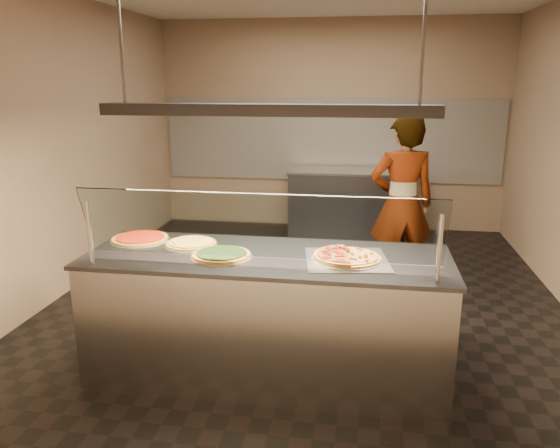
% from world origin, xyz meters
% --- Properties ---
extents(ground, '(5.00, 6.00, 0.02)m').
position_xyz_m(ground, '(0.00, 0.00, -0.01)').
color(ground, black).
rests_on(ground, ground).
extents(wall_back, '(5.00, 0.02, 3.00)m').
position_xyz_m(wall_back, '(0.00, 3.01, 1.50)').
color(wall_back, '#9C8064').
rests_on(wall_back, ground).
extents(wall_front, '(5.00, 0.02, 3.00)m').
position_xyz_m(wall_front, '(0.00, -3.01, 1.50)').
color(wall_front, '#9C8064').
rests_on(wall_front, ground).
extents(wall_left, '(0.02, 6.00, 3.00)m').
position_xyz_m(wall_left, '(-2.51, 0.00, 1.50)').
color(wall_left, '#9C8064').
rests_on(wall_left, ground).
extents(tile_band, '(4.90, 0.02, 1.20)m').
position_xyz_m(tile_band, '(0.00, 2.98, 1.30)').
color(tile_band, silver).
rests_on(tile_band, wall_back).
extents(serving_counter, '(2.61, 0.94, 0.93)m').
position_xyz_m(serving_counter, '(-0.14, -1.40, 0.47)').
color(serving_counter, '#B7B7BC').
rests_on(serving_counter, ground).
extents(sneeze_guard, '(2.37, 0.18, 0.54)m').
position_xyz_m(sneeze_guard, '(-0.14, -1.74, 1.23)').
color(sneeze_guard, '#B7B7BC').
rests_on(sneeze_guard, serving_counter).
extents(perforated_tray, '(0.64, 0.64, 0.01)m').
position_xyz_m(perforated_tray, '(0.43, -1.43, 0.94)').
color(perforated_tray, silver).
rests_on(perforated_tray, serving_counter).
extents(half_pizza_pepperoni, '(0.30, 0.49, 0.05)m').
position_xyz_m(half_pizza_pepperoni, '(0.32, -1.43, 0.96)').
color(half_pizza_pepperoni, olive).
rests_on(half_pizza_pepperoni, perforated_tray).
extents(half_pizza_sausage, '(0.30, 0.49, 0.04)m').
position_xyz_m(half_pizza_sausage, '(0.54, -1.43, 0.96)').
color(half_pizza_sausage, olive).
rests_on(half_pizza_sausage, perforated_tray).
extents(pizza_spinach, '(0.44, 0.44, 0.03)m').
position_xyz_m(pizza_spinach, '(-0.45, -1.50, 0.95)').
color(pizza_spinach, silver).
rests_on(pizza_spinach, serving_counter).
extents(pizza_cheese, '(0.41, 0.41, 0.03)m').
position_xyz_m(pizza_cheese, '(-0.75, -1.25, 0.94)').
color(pizza_cheese, silver).
rests_on(pizza_cheese, serving_counter).
extents(pizza_tomato, '(0.46, 0.46, 0.03)m').
position_xyz_m(pizza_tomato, '(-1.19, -1.19, 0.94)').
color(pizza_tomato, silver).
rests_on(pizza_tomato, serving_counter).
extents(pizza_spatula, '(0.27, 0.19, 0.02)m').
position_xyz_m(pizza_spatula, '(-0.82, -1.32, 0.96)').
color(pizza_spatula, '#B7B7BC').
rests_on(pizza_spatula, pizza_spinach).
extents(prep_table, '(1.73, 0.74, 0.93)m').
position_xyz_m(prep_table, '(0.34, 2.55, 0.47)').
color(prep_table, '#414147').
rests_on(prep_table, ground).
extents(worker, '(0.75, 0.57, 1.83)m').
position_xyz_m(worker, '(0.91, 0.50, 0.92)').
color(worker, '#312E39').
rests_on(worker, ground).
extents(heat_lamp_housing, '(2.30, 0.18, 0.08)m').
position_xyz_m(heat_lamp_housing, '(-0.14, -1.40, 1.95)').
color(heat_lamp_housing, '#414147').
rests_on(heat_lamp_housing, ceiling).
extents(lamp_rod_left, '(0.02, 0.02, 1.01)m').
position_xyz_m(lamp_rod_left, '(-1.14, -1.40, 2.50)').
color(lamp_rod_left, '#B7B7BC').
rests_on(lamp_rod_left, ceiling).
extents(lamp_rod_right, '(0.02, 0.02, 1.01)m').
position_xyz_m(lamp_rod_right, '(0.86, -1.40, 2.50)').
color(lamp_rod_right, '#B7B7BC').
rests_on(lamp_rod_right, ceiling).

